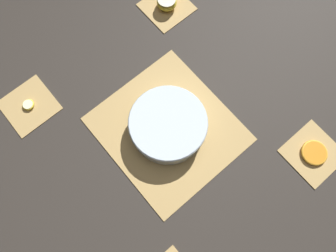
{
  "coord_description": "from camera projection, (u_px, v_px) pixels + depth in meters",
  "views": [
    {
      "loc": [
        -0.23,
        0.19,
        1.0
      ],
      "look_at": [
        0.0,
        0.0,
        0.03
      ],
      "focal_mm": 35.0,
      "sensor_mm": 36.0,
      "label": 1
    }
  ],
  "objects": [
    {
      "name": "ground_plane",
      "position": [
        168.0,
        129.0,
        1.04
      ],
      "size": [
        6.0,
        6.0,
        0.0
      ],
      "primitive_type": "plane",
      "color": "#2D2823"
    },
    {
      "name": "bamboo_mat_center",
      "position": [
        168.0,
        129.0,
        1.04
      ],
      "size": [
        0.42,
        0.38,
        0.01
      ],
      "color": "tan",
      "rests_on": "ground_plane"
    },
    {
      "name": "coaster_mat_near_left",
      "position": [
        313.0,
        153.0,
        1.01
      ],
      "size": [
        0.16,
        0.16,
        0.01
      ],
      "color": "tan",
      "rests_on": "ground_plane"
    },
    {
      "name": "coaster_mat_near_right",
      "position": [
        167.0,
        7.0,
        1.17
      ],
      "size": [
        0.16,
        0.16,
        0.01
      ],
      "color": "tan",
      "rests_on": "ground_plane"
    },
    {
      "name": "coaster_mat_far_right",
      "position": [
        29.0,
        105.0,
        1.06
      ],
      "size": [
        0.16,
        0.16,
        0.01
      ],
      "color": "tan",
      "rests_on": "ground_plane"
    },
    {
      "name": "fruit_salad_bowl",
      "position": [
        168.0,
        125.0,
        1.0
      ],
      "size": [
        0.24,
        0.24,
        0.07
      ],
      "color": "silver",
      "rests_on": "bamboo_mat_center"
    },
    {
      "name": "apple_half",
      "position": [
        167.0,
        2.0,
        1.15
      ],
      "size": [
        0.07,
        0.07,
        0.04
      ],
      "color": "gold",
      "rests_on": "coaster_mat_near_right"
    },
    {
      "name": "orange_slice_whole",
      "position": [
        314.0,
        153.0,
        1.01
      ],
      "size": [
        0.08,
        0.08,
        0.01
      ],
      "color": "orange",
      "rests_on": "coaster_mat_near_left"
    },
    {
      "name": "banana_coin_single",
      "position": [
        28.0,
        105.0,
        1.05
      ],
      "size": [
        0.04,
        0.04,
        0.01
      ],
      "color": "#F4EABC",
      "rests_on": "coaster_mat_far_right"
    }
  ]
}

